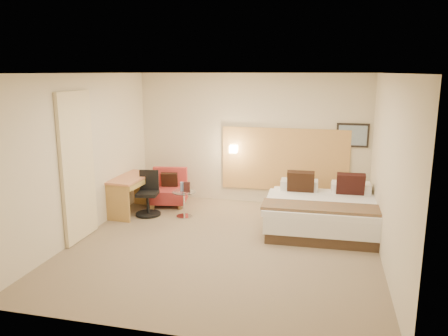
% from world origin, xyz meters
% --- Properties ---
extents(floor, '(4.80, 5.00, 0.02)m').
position_xyz_m(floor, '(0.00, 0.00, -0.01)').
color(floor, '#7A6952').
rests_on(floor, ground).
extents(ceiling, '(4.80, 5.00, 0.02)m').
position_xyz_m(ceiling, '(0.00, 0.00, 2.71)').
color(ceiling, white).
rests_on(ceiling, floor).
extents(wall_back, '(4.80, 0.02, 2.70)m').
position_xyz_m(wall_back, '(0.00, 2.51, 1.35)').
color(wall_back, beige).
rests_on(wall_back, floor).
extents(wall_front, '(4.80, 0.02, 2.70)m').
position_xyz_m(wall_front, '(0.00, -2.51, 1.35)').
color(wall_front, beige).
rests_on(wall_front, floor).
extents(wall_left, '(0.02, 5.00, 2.70)m').
position_xyz_m(wall_left, '(-2.41, 0.00, 1.35)').
color(wall_left, beige).
rests_on(wall_left, floor).
extents(wall_right, '(0.02, 5.00, 2.70)m').
position_xyz_m(wall_right, '(2.41, 0.00, 1.35)').
color(wall_right, beige).
rests_on(wall_right, floor).
extents(headboard_panel, '(2.60, 0.04, 1.30)m').
position_xyz_m(headboard_panel, '(0.70, 2.47, 0.95)').
color(headboard_panel, tan).
rests_on(headboard_panel, wall_back).
extents(art_frame, '(0.62, 0.03, 0.47)m').
position_xyz_m(art_frame, '(2.02, 2.48, 1.50)').
color(art_frame, black).
rests_on(art_frame, wall_back).
extents(art_canvas, '(0.54, 0.01, 0.39)m').
position_xyz_m(art_canvas, '(2.02, 2.46, 1.50)').
color(art_canvas, gray).
rests_on(art_canvas, wall_back).
extents(lamp_arm, '(0.02, 0.12, 0.02)m').
position_xyz_m(lamp_arm, '(-0.35, 2.42, 1.15)').
color(lamp_arm, silver).
rests_on(lamp_arm, wall_back).
extents(lamp_shade, '(0.15, 0.15, 0.15)m').
position_xyz_m(lamp_shade, '(-0.35, 2.36, 1.15)').
color(lamp_shade, '#F7E6C1').
rests_on(lamp_shade, wall_back).
extents(curtain, '(0.06, 0.90, 2.42)m').
position_xyz_m(curtain, '(-2.36, -0.25, 1.22)').
color(curtain, beige).
rests_on(curtain, wall_left).
extents(bottle_a, '(0.06, 0.06, 0.18)m').
position_xyz_m(bottle_a, '(-1.11, 1.23, 0.59)').
color(bottle_a, '#7E97C3').
rests_on(bottle_a, side_table).
extents(bottle_b, '(0.06, 0.06, 0.18)m').
position_xyz_m(bottle_b, '(-1.06, 1.24, 0.59)').
color(bottle_b, '#83A4CB').
rests_on(bottle_b, side_table).
extents(menu_folder, '(0.12, 0.05, 0.20)m').
position_xyz_m(menu_folder, '(-0.99, 1.18, 0.60)').
color(menu_folder, '#3B1918').
rests_on(menu_folder, side_table).
extents(bed, '(2.06, 2.00, 0.98)m').
position_xyz_m(bed, '(1.55, 1.18, 0.32)').
color(bed, '#3E2D1F').
rests_on(bed, floor).
extents(lounge_chair, '(0.81, 0.74, 0.76)m').
position_xyz_m(lounge_chair, '(-1.62, 1.87, 0.30)').
color(lounge_chair, tan).
rests_on(lounge_chair, floor).
extents(side_table, '(0.47, 0.47, 0.50)m').
position_xyz_m(side_table, '(-1.06, 1.20, 0.28)').
color(side_table, silver).
rests_on(side_table, floor).
extents(desk, '(0.61, 1.20, 0.73)m').
position_xyz_m(desk, '(-2.11, 1.21, 0.58)').
color(desk, '#C6774D').
rests_on(desk, floor).
extents(desk_chair, '(0.55, 0.55, 0.85)m').
position_xyz_m(desk_chair, '(-1.78, 1.16, 0.35)').
color(desk_chair, black).
rests_on(desk_chair, floor).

